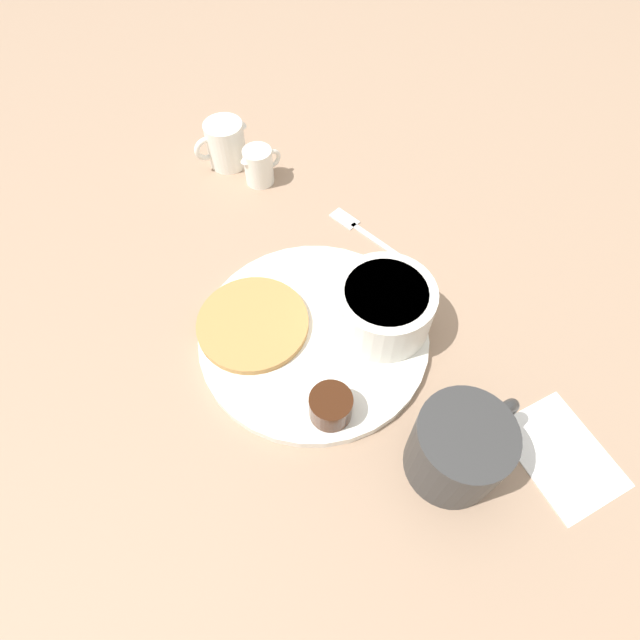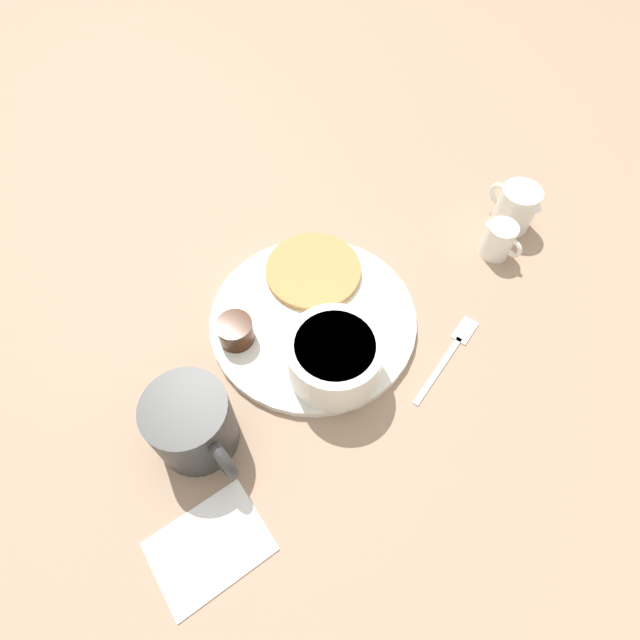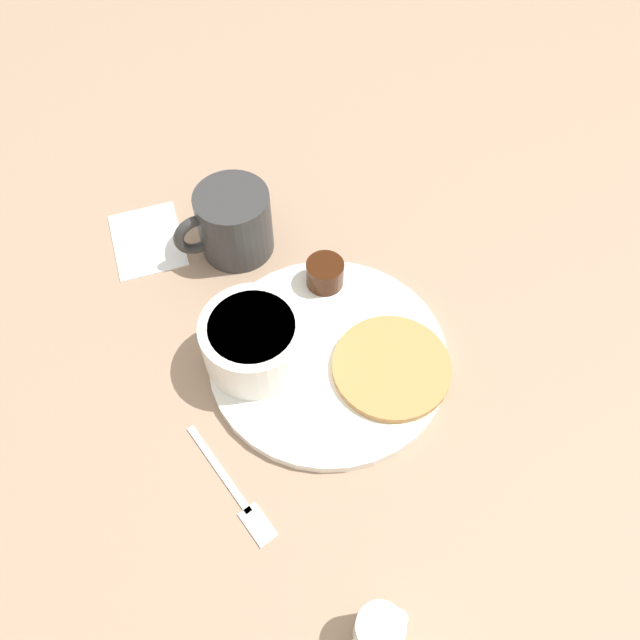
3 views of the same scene
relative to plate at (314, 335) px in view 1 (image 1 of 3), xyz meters
The scene contains 11 objects.
ground_plane 0.01m from the plate, ahead, with size 4.00×4.00×0.00m, color #9E7F66.
plate is the anchor object (origin of this frame).
pancake_stack 0.07m from the plate, 43.19° to the left, with size 0.13×0.13×0.01m.
bowl 0.09m from the plate, 118.81° to the right, with size 0.11×0.11×0.06m.
syrup_cup 0.10m from the plate, 151.19° to the left, with size 0.04×0.04×0.03m.
butter_ramekin 0.10m from the plate, 127.81° to the right, with size 0.05×0.05×0.04m.
coffee_mug 0.20m from the plate, behind, with size 0.09×0.12×0.09m.
creamer_pitcher_near 0.28m from the plate, 22.80° to the right, with size 0.04×0.06×0.05m.
creamer_pitcher_far 0.33m from the plate, 16.37° to the right, with size 0.05×0.08×0.07m.
fork 0.18m from the plate, 60.78° to the right, with size 0.14×0.03×0.00m.
napkin 0.28m from the plate, 158.12° to the right, with size 0.13×0.11×0.00m.
Camera 1 is at (-0.23, 0.18, 0.49)m, focal length 28.00 mm.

